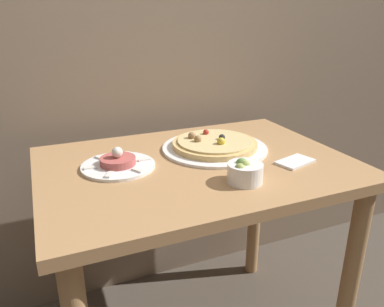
% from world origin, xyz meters
% --- Properties ---
extents(dining_table, '(1.01, 0.72, 0.78)m').
position_xyz_m(dining_table, '(0.00, 0.36, 0.65)').
color(dining_table, '#AD7F51').
rests_on(dining_table, ground_plane).
extents(pizza_plate, '(0.38, 0.38, 0.06)m').
position_xyz_m(pizza_plate, '(0.11, 0.44, 0.80)').
color(pizza_plate, white).
rests_on(pizza_plate, dining_table).
extents(tartare_plate, '(0.23, 0.23, 0.07)m').
position_xyz_m(tartare_plate, '(-0.25, 0.41, 0.80)').
color(tartare_plate, white).
rests_on(tartare_plate, dining_table).
extents(small_bowl, '(0.10, 0.10, 0.07)m').
position_xyz_m(small_bowl, '(0.06, 0.16, 0.82)').
color(small_bowl, white).
rests_on(small_bowl, dining_table).
extents(napkin, '(0.14, 0.11, 0.01)m').
position_xyz_m(napkin, '(0.29, 0.23, 0.79)').
color(napkin, white).
rests_on(napkin, dining_table).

